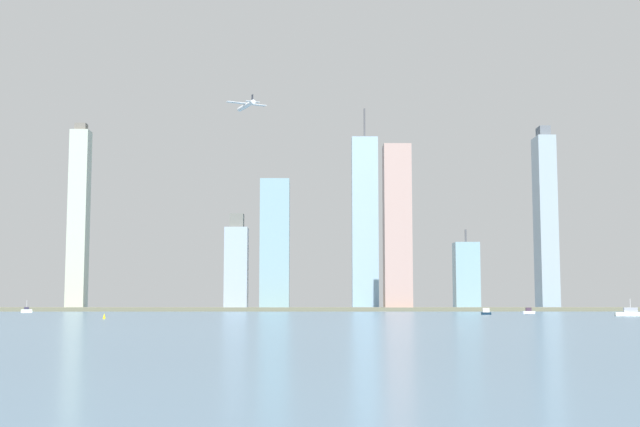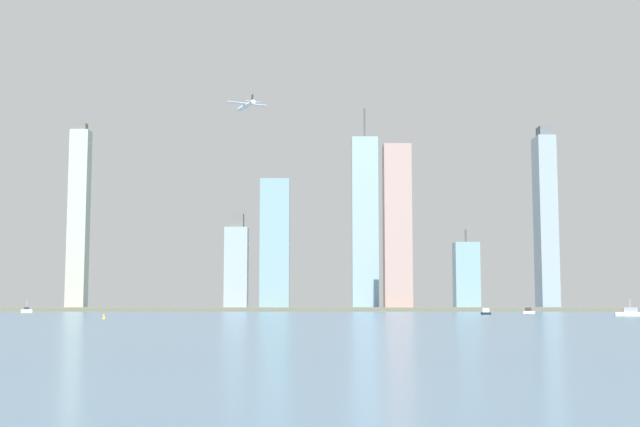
% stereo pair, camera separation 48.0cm
% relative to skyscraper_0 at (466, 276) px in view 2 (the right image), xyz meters
% --- Properties ---
extents(ground_plane, '(6000.00, 6000.00, 0.00)m').
position_rel_skyscraper_0_xyz_m(ground_plane, '(-89.04, -473.14, -29.35)').
color(ground_plane, slate).
extents(waterfront_pier, '(943.87, 56.44, 3.09)m').
position_rel_skyscraper_0_xyz_m(waterfront_pier, '(-89.04, -28.70, -27.81)').
color(waterfront_pier, '#65654F').
rests_on(waterfront_pier, ground).
extents(skyscraper_0, '(21.02, 18.36, 70.03)m').
position_rel_skyscraper_0_xyz_m(skyscraper_0, '(0.00, 0.00, 0.00)').
color(skyscraper_0, '#7CA6B7').
rests_on(skyscraper_0, ground).
extents(skyscraper_1, '(24.56, 13.65, 191.72)m').
position_rel_skyscraper_0_xyz_m(skyscraper_1, '(-83.03, 65.39, 52.45)').
color(skyscraper_1, '#92B4C9').
rests_on(skyscraper_1, ground).
extents(skyscraper_3, '(22.47, 19.25, 136.73)m').
position_rel_skyscraper_0_xyz_m(skyscraper_3, '(-63.23, -38.89, 39.01)').
color(skyscraper_3, tan).
rests_on(skyscraper_3, ground).
extents(skyscraper_4, '(24.54, 24.79, 110.65)m').
position_rel_skyscraper_0_xyz_m(skyscraper_4, '(-164.52, -15.77, 25.97)').
color(skyscraper_4, '#7AA0AC').
rests_on(skyscraper_4, ground).
extents(skyscraper_5, '(16.06, 15.59, 163.62)m').
position_rel_skyscraper_0_xyz_m(skyscraper_5, '(-336.34, 5.65, 50.49)').
color(skyscraper_5, '#AAB5A6').
rests_on(skyscraper_5, ground).
extents(skyscraper_8, '(16.68, 26.49, 171.46)m').
position_rel_skyscraper_0_xyz_m(skyscraper_8, '(84.60, 52.98, 53.34)').
color(skyscraper_8, '#93A6B2').
rests_on(skyscraper_8, ground).
extents(skyscraper_10, '(19.31, 18.30, 81.70)m').
position_rel_skyscraper_0_xyz_m(skyscraper_10, '(-196.88, -15.62, 7.97)').
color(skyscraper_10, '#95A9BD').
rests_on(skyscraper_10, ground).
extents(boat_0, '(8.10, 3.56, 3.91)m').
position_rel_skyscraper_0_xyz_m(boat_0, '(5.87, -184.16, -27.95)').
color(boat_0, white).
rests_on(boat_0, ground).
extents(boat_2, '(16.63, 8.85, 9.18)m').
position_rel_skyscraper_0_xyz_m(boat_2, '(36.48, -278.03, -27.73)').
color(boat_2, white).
rests_on(boat_2, ground).
extents(boat_3, '(8.16, 16.77, 3.85)m').
position_rel_skyscraper_0_xyz_m(boat_3, '(-30.50, -227.35, -27.98)').
color(boat_3, '#0D2235').
rests_on(boat_3, ground).
extents(boat_6, '(7.95, 5.40, 8.64)m').
position_rel_skyscraper_0_xyz_m(boat_6, '(-333.90, -130.12, -27.85)').
color(boat_6, white).
rests_on(boat_6, ground).
extents(channel_buoy_0, '(1.31, 1.31, 2.43)m').
position_rel_skyscraper_0_xyz_m(channel_buoy_0, '(-225.86, -353.73, -28.14)').
color(channel_buoy_0, yellow).
rests_on(channel_buoy_0, ground).
extents(airplane, '(35.20, 34.06, 8.89)m').
position_rel_skyscraper_0_xyz_m(airplane, '(-191.92, 8.78, 151.73)').
color(airplane, silver).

